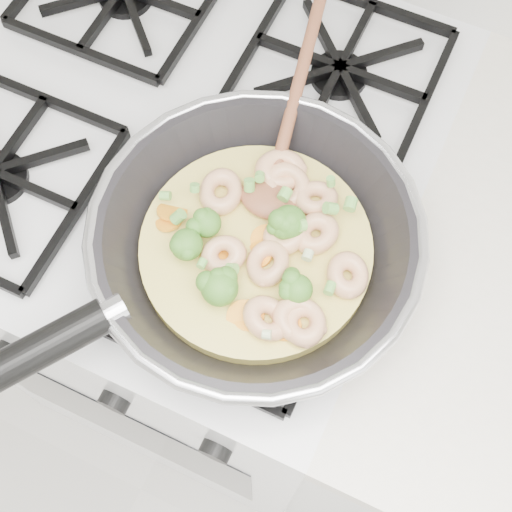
% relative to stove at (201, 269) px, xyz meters
% --- Properties ---
extents(stove, '(0.60, 0.60, 0.92)m').
position_rel_stove_xyz_m(stove, '(0.00, 0.00, 0.00)').
color(stove, white).
rests_on(stove, ground).
extents(skillet, '(0.38, 0.59, 0.10)m').
position_rel_stove_xyz_m(skillet, '(0.16, -0.13, 0.50)').
color(skillet, black).
rests_on(skillet, stove).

